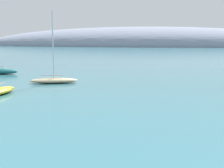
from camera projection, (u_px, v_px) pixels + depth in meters
The scene contains 2 objects.
distant_ridge at pixel (137, 46), 245.03m from camera, with size 285.90×81.65×31.83m, color gray.
sailboat_sand_mid_mooring at pixel (54, 80), 40.13m from camera, with size 6.84×4.17×9.78m.
Camera 1 is at (7.53, -1.76, 6.04)m, focal length 46.79 mm.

